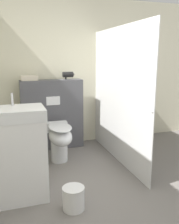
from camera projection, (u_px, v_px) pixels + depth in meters
ground_plane at (121, 218)px, 2.41m from camera, size 12.00×12.00×0.00m
wall_back at (65, 73)px, 4.31m from camera, size 8.00×0.06×2.50m
partition_panel at (52, 115)px, 4.18m from camera, size 1.01×0.26×1.16m
shower_glass at (118, 96)px, 3.62m from camera, size 0.04×1.92×1.94m
toilet at (60, 138)px, 3.63m from camera, size 0.34×0.68×0.57m
sink_vanity at (16, 154)px, 2.67m from camera, size 0.63×0.45×1.15m
hair_drier at (68, 75)px, 4.14m from camera, size 0.20×0.09×0.13m
folded_towel at (29, 78)px, 3.94m from camera, size 0.26×0.15×0.08m
waste_bin at (74, 198)px, 2.53m from camera, size 0.23×0.23×0.24m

